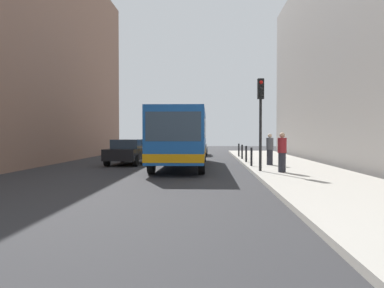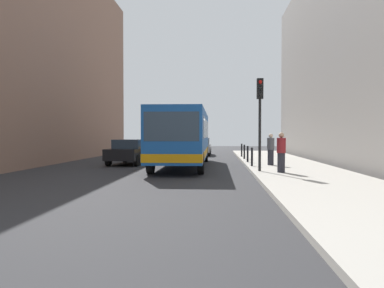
{
  "view_description": "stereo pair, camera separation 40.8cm",
  "coord_description": "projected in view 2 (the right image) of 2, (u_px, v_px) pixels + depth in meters",
  "views": [
    {
      "loc": [
        1.29,
        -18.35,
        1.77
      ],
      "look_at": [
        0.41,
        0.35,
        1.3
      ],
      "focal_mm": 35.36,
      "sensor_mm": 36.0,
      "label": 1
    },
    {
      "loc": [
        1.7,
        -18.33,
        1.77
      ],
      "look_at": [
        0.41,
        0.35,
        1.3
      ],
      "focal_mm": 35.36,
      "sensor_mm": 36.0,
      "label": 2
    }
  ],
  "objects": [
    {
      "name": "ground_plane",
      "position": [
        183.0,
        171.0,
        18.44
      ],
      "size": [
        80.0,
        80.0,
        0.0
      ],
      "primitive_type": "plane",
      "color": "#2D2D30"
    },
    {
      "name": "sidewalk",
      "position": [
        295.0,
        170.0,
        18.07
      ],
      "size": [
        4.4,
        40.0,
        0.15
      ],
      "primitive_type": "cube",
      "color": "#ADA89E",
      "rests_on": "ground"
    },
    {
      "name": "building_left",
      "position": [
        2.0,
        46.0,
        23.04
      ],
      "size": [
        7.0,
        32.0,
        14.34
      ],
      "primitive_type": "cube",
      "color": "#936B56",
      "rests_on": "ground"
    },
    {
      "name": "bus",
      "position": [
        183.0,
        135.0,
        20.86
      ],
      "size": [
        2.58,
        11.03,
        3.0
      ],
      "rotation": [
        0.0,
        0.0,
        3.15
      ],
      "color": "#19519E",
      "rests_on": "ground"
    },
    {
      "name": "car_beside_bus",
      "position": [
        131.0,
        151.0,
        22.65
      ],
      "size": [
        2.11,
        4.51,
        1.48
      ],
      "rotation": [
        0.0,
        0.0,
        3.07
      ],
      "color": "black",
      "rests_on": "ground"
    },
    {
      "name": "car_behind_bus",
      "position": [
        200.0,
        146.0,
        32.39
      ],
      "size": [
        1.89,
        4.41,
        1.48
      ],
      "rotation": [
        0.0,
        0.0,
        3.13
      ],
      "color": "#A5A8AD",
      "rests_on": "ground"
    },
    {
      "name": "traffic_light",
      "position": [
        260.0,
        107.0,
        16.7
      ],
      "size": [
        0.28,
        0.33,
        4.1
      ],
      "color": "black",
      "rests_on": "sidewalk"
    },
    {
      "name": "bollard_near",
      "position": [
        252.0,
        157.0,
        19.45
      ],
      "size": [
        0.11,
        0.11,
        0.95
      ],
      "primitive_type": "cylinder",
      "color": "black",
      "rests_on": "sidewalk"
    },
    {
      "name": "bollard_mid",
      "position": [
        248.0,
        154.0,
        22.27
      ],
      "size": [
        0.11,
        0.11,
        0.95
      ],
      "primitive_type": "cylinder",
      "color": "black",
      "rests_on": "sidewalk"
    },
    {
      "name": "bollard_far",
      "position": [
        244.0,
        152.0,
        25.09
      ],
      "size": [
        0.11,
        0.11,
        0.95
      ],
      "primitive_type": "cylinder",
      "color": "black",
      "rests_on": "sidewalk"
    },
    {
      "name": "bollard_farthest",
      "position": [
        242.0,
        150.0,
        27.9
      ],
      "size": [
        0.11,
        0.11,
        0.95
      ],
      "primitive_type": "cylinder",
      "color": "black",
      "rests_on": "sidewalk"
    },
    {
      "name": "pedestrian_near_signal",
      "position": [
        281.0,
        152.0,
        16.16
      ],
      "size": [
        0.38,
        0.38,
        1.71
      ],
      "rotation": [
        0.0,
        0.0,
        5.95
      ],
      "color": "#26262D",
      "rests_on": "sidewalk"
    },
    {
      "name": "pedestrian_mid_sidewalk",
      "position": [
        271.0,
        149.0,
        20.05
      ],
      "size": [
        0.38,
        0.38,
        1.67
      ],
      "rotation": [
        0.0,
        0.0,
        2.1
      ],
      "color": "#26262D",
      "rests_on": "sidewalk"
    }
  ]
}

